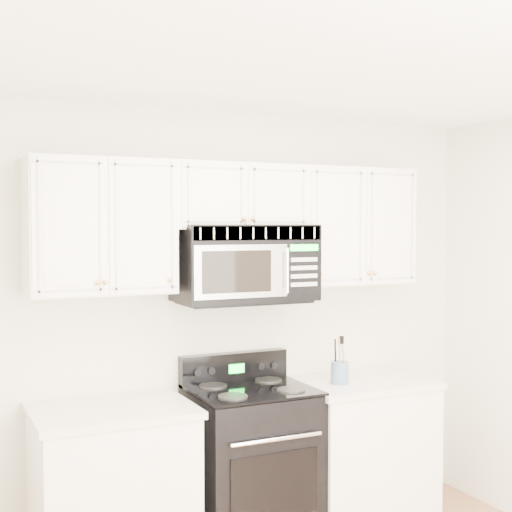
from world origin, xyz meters
TOP-DOWN VIEW (x-y plane):
  - room at (0.00, 0.00)m, footprint 3.51×3.51m
  - base_cabinet_left at (-0.80, 1.44)m, footprint 0.86×0.65m
  - base_cabinet_right at (0.80, 1.44)m, footprint 0.86×0.65m
  - range at (0.04, 1.45)m, footprint 0.71×0.65m
  - upper_cabinets at (-0.00, 1.58)m, footprint 2.44×0.37m
  - microwave at (0.04, 1.54)m, footprint 0.83×0.46m
  - utensil_crock at (0.62, 1.39)m, footprint 0.11×0.11m
  - shaker_salt at (0.59, 1.42)m, footprint 0.04×0.04m
  - shaker_pepper at (0.60, 1.44)m, footprint 0.04×0.04m

SIDE VIEW (x-z plane):
  - base_cabinet_left at x=-0.80m, z-range -0.03..0.89m
  - base_cabinet_right at x=0.80m, z-range -0.03..0.89m
  - range at x=0.04m, z-range -0.07..1.04m
  - shaker_salt at x=0.59m, z-range 0.92..1.01m
  - shaker_pepper at x=0.60m, z-range 0.92..1.01m
  - utensil_crock at x=0.62m, z-range 0.85..1.14m
  - room at x=0.00m, z-range 0.00..2.60m
  - microwave at x=0.04m, z-range 1.45..1.91m
  - upper_cabinets at x=0.00m, z-range 1.56..2.31m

